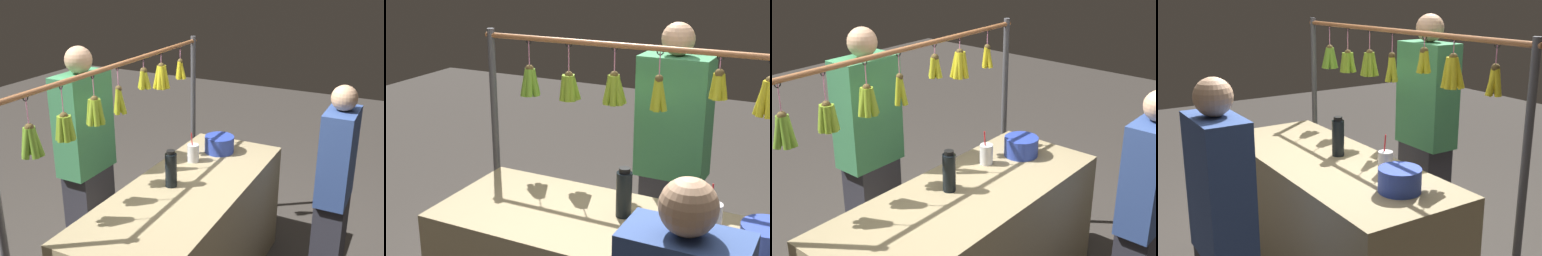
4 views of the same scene
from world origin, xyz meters
The scene contains 7 objects.
market_counter centered at (0.00, 0.00, 0.44)m, with size 1.93×0.74×0.88m, color tan.
display_rack centered at (0.04, -0.50, 1.26)m, with size 2.23×0.14×1.71m.
water_bottle centered at (0.04, -0.09, 1.01)m, with size 0.08×0.08×0.26m.
blue_bucket centered at (-0.66, -0.05, 0.95)m, with size 0.23×0.23×0.13m, color #2C43AE.
drink_cup centered at (-0.40, -0.15, 0.95)m, with size 0.09×0.09×0.23m.
vendor_person centered at (0.02, -0.83, 0.87)m, with size 0.42×0.23×1.77m.
customer_person centered at (-0.54, 0.88, 0.77)m, with size 0.37×0.20×1.56m.
Camera 4 is at (-2.58, 1.51, 1.90)m, focal length 46.57 mm.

